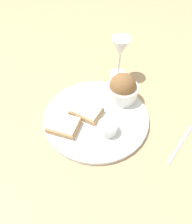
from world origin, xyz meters
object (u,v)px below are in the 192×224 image
object	(u,v)px
salad_bowl	(122,89)
wine_glass	(120,49)
sauce_ramekin	(108,127)
cheese_toast_near	(86,111)
fork	(180,144)
cheese_toast_far	(64,125)

from	to	relation	value
salad_bowl	wine_glass	distance (m)	0.16
sauce_ramekin	wine_glass	xyz separation A→B (m)	(-0.09, -0.30, 0.09)
sauce_ramekin	cheese_toast_near	bearing A→B (deg)	-52.81
cheese_toast_near	fork	world-z (taller)	cheese_toast_near
cheese_toast_near	fork	size ratio (longest dim) A/B	0.95
cheese_toast_near	cheese_toast_far	world-z (taller)	same
sauce_ramekin	cheese_toast_near	distance (m)	0.10
salad_bowl	cheese_toast_near	world-z (taller)	salad_bowl
sauce_ramekin	wine_glass	size ratio (longest dim) A/B	0.38
wine_glass	fork	world-z (taller)	wine_glass
cheese_toast_far	wine_glass	bearing A→B (deg)	-129.73
salad_bowl	fork	distance (m)	0.26
sauce_ramekin	cheese_toast_near	world-z (taller)	sauce_ramekin
salad_bowl	cheese_toast_far	size ratio (longest dim) A/B	0.94
salad_bowl	cheese_toast_far	xyz separation A→B (m)	(0.21, 0.12, -0.03)
cheese_toast_far	salad_bowl	bearing A→B (deg)	-150.29
cheese_toast_far	fork	world-z (taller)	cheese_toast_far
cheese_toast_near	sauce_ramekin	bearing A→B (deg)	127.19
wine_glass	fork	distance (m)	0.40
cheese_toast_far	wine_glass	size ratio (longest dim) A/B	0.73
cheese_toast_near	wine_glass	xyz separation A→B (m)	(-0.15, -0.22, 0.09)
cheese_toast_near	wine_glass	distance (m)	0.28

